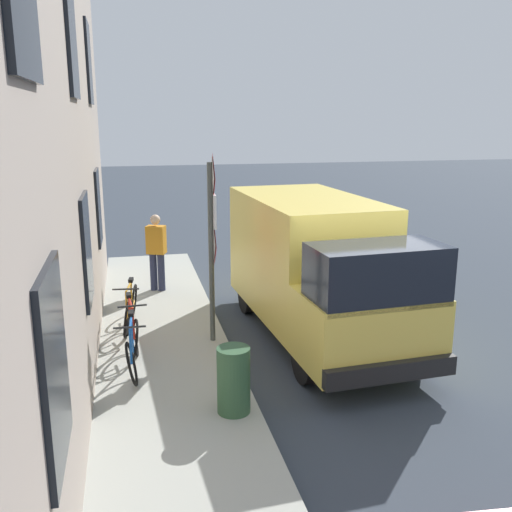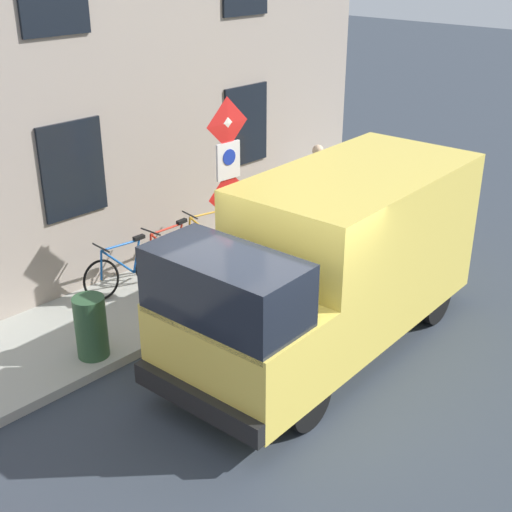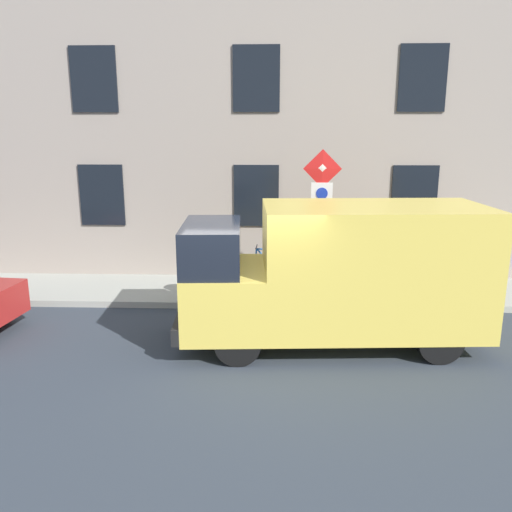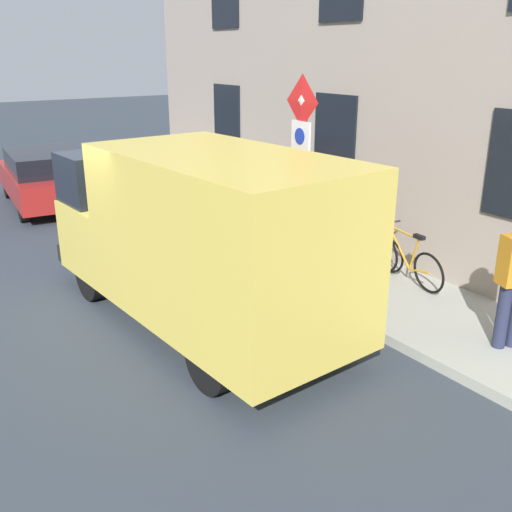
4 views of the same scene
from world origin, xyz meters
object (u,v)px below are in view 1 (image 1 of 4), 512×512
(bicycle_red, at_px, (131,326))
(pedestrian, at_px, (157,250))
(bicycle_blue, at_px, (132,347))
(delivery_van, at_px, (317,266))
(litter_bin, at_px, (234,380))
(bicycle_orange, at_px, (131,308))
(sign_post_stacked, at_px, (214,227))

(bicycle_red, height_order, pedestrian, pedestrian)
(bicycle_blue, height_order, pedestrian, pedestrian)
(delivery_van, height_order, litter_bin, delivery_van)
(delivery_van, xyz_separation_m, bicycle_red, (3.33, 0.14, -0.82))
(pedestrian, bearing_deg, bicycle_orange, -173.20)
(bicycle_blue, distance_m, litter_bin, 2.05)
(pedestrian, relative_size, litter_bin, 1.91)
(bicycle_orange, height_order, bicycle_red, same)
(sign_post_stacked, relative_size, pedestrian, 1.81)
(sign_post_stacked, bearing_deg, bicycle_red, -0.72)
(sign_post_stacked, height_order, delivery_van, sign_post_stacked)
(bicycle_blue, xyz_separation_m, litter_bin, (-1.28, 1.59, 0.08))
(sign_post_stacked, xyz_separation_m, pedestrian, (0.81, -3.20, -1.08))
(sign_post_stacked, distance_m, bicycle_blue, 2.37)
(bicycle_blue, bearing_deg, bicycle_orange, -177.92)
(sign_post_stacked, distance_m, bicycle_orange, 2.38)
(bicycle_orange, distance_m, litter_bin, 3.72)
(bicycle_red, distance_m, pedestrian, 3.29)
(pedestrian, bearing_deg, delivery_van, -115.96)
(sign_post_stacked, bearing_deg, bicycle_blue, 33.13)
(litter_bin, bearing_deg, bicycle_red, -63.27)
(bicycle_orange, distance_m, bicycle_blue, 1.90)
(bicycle_orange, distance_m, bicycle_red, 0.95)
(sign_post_stacked, relative_size, bicycle_blue, 1.82)
(delivery_van, bearing_deg, bicycle_orange, -107.16)
(pedestrian, bearing_deg, sign_post_stacked, -143.44)
(bicycle_red, xyz_separation_m, pedestrian, (-0.62, -3.18, 0.56))
(bicycle_orange, bearing_deg, litter_bin, 27.67)
(litter_bin, bearing_deg, pedestrian, -83.39)
(bicycle_orange, height_order, bicycle_blue, same)
(delivery_van, distance_m, litter_bin, 3.46)
(litter_bin, bearing_deg, bicycle_orange, -69.85)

